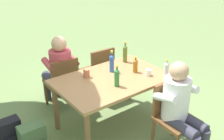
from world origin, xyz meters
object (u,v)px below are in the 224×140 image
person_in_white_shirt (59,68)px  backpack_by_far_side (9,135)px  bottle_blue (112,63)px  backpack_by_near_side (33,140)px  person_in_plaid_shirt (181,105)px  bottle_amber (135,65)px  dining_table (112,85)px  bottle_olive (125,53)px  chair_far_left (63,81)px  bottle_green (117,77)px  cup_white (148,72)px  chair_near_right (172,113)px  chair_far_right (99,70)px  bottle_clear (166,69)px  cup_terracotta (87,73)px

person_in_white_shirt → backpack_by_far_side: bearing=-152.8°
bottle_blue → backpack_by_near_side: bearing=-178.9°
person_in_white_shirt → person_in_plaid_shirt: 1.89m
person_in_white_shirt → backpack_by_near_side: 1.17m
bottle_blue → person_in_plaid_shirt: bearing=-78.9°
person_in_plaid_shirt → bottle_amber: bearing=87.4°
dining_table → bottle_blue: size_ratio=4.76×
bottle_amber → bottle_olive: bearing=72.6°
chair_far_left → bottle_amber: size_ratio=3.76×
bottle_blue → bottle_green: bottle_blue is taller
chair_far_left → bottle_amber: bottle_amber is taller
dining_table → backpack_by_near_side: dining_table is taller
person_in_plaid_shirt → backpack_by_near_side: person_in_plaid_shirt is taller
person_in_plaid_shirt → cup_white: (0.11, 0.66, 0.14)m
bottle_green → backpack_by_near_side: bearing=161.2°
chair_near_right → person_in_plaid_shirt: 0.20m
dining_table → backpack_by_far_side: (-1.31, 0.38, -0.46)m
bottle_amber → backpack_by_far_side: 1.85m
chair_far_right → person_in_white_shirt: person_in_white_shirt is taller
backpack_by_far_side → bottle_clear: bearing=-21.3°
bottle_amber → cup_terracotta: bottle_amber is taller
bottle_olive → bottle_amber: bottle_olive is taller
chair_near_right → backpack_by_far_side: chair_near_right is taller
cup_terracotta → backpack_by_near_side: cup_terracotta is taller
bottle_blue → bottle_amber: bearing=-40.4°
person_in_white_shirt → bottle_amber: bearing=-53.1°
bottle_amber → backpack_by_far_side: bearing=165.8°
bottle_blue → bottle_olive: bearing=22.4°
bottle_clear → cup_white: bottle_clear is taller
bottle_blue → bottle_green: 0.42m
bottle_green → cup_white: size_ratio=3.30×
person_in_plaid_shirt → bottle_clear: person_in_plaid_shirt is taller
bottle_blue → person_in_white_shirt: bearing=122.1°
cup_white → backpack_by_far_side: bearing=160.8°
person_in_white_shirt → backpack_by_far_side: 1.19m
bottle_amber → bottle_green: size_ratio=0.81×
person_in_white_shirt → cup_white: size_ratio=13.63×
bottle_blue → cup_white: bearing=-50.9°
dining_table → chair_near_right: bearing=-66.9°
bottle_green → cup_terracotta: 0.47m
bottle_olive → chair_far_left: bearing=150.4°
person_in_plaid_shirt → bottle_blue: 1.10m
dining_table → bottle_clear: (0.62, -0.37, 0.19)m
person_in_plaid_shirt → bottle_green: bearing=121.0°
person_in_white_shirt → bottle_olive: 1.02m
dining_table → bottle_olive: bottle_olive is taller
person_in_white_shirt → bottle_green: person_in_white_shirt is taller
bottle_blue → backpack_by_near_side: bottle_blue is taller
person_in_white_shirt → dining_table: bearing=-69.6°
chair_far_left → person_in_white_shirt: bearing=86.4°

